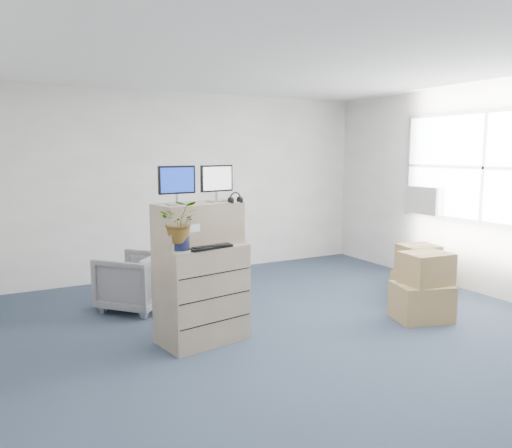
# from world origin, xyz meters

# --- Properties ---
(ground) EXTENTS (7.00, 7.00, 0.00)m
(ground) POSITION_xyz_m (0.00, 0.00, 0.00)
(ground) COLOR #283449
(ground) RESTS_ON ground
(wall_back) EXTENTS (6.00, 0.02, 2.80)m
(wall_back) POSITION_xyz_m (0.00, 3.51, 1.40)
(wall_back) COLOR beige
(wall_back) RESTS_ON ground
(window) EXTENTS (0.07, 2.72, 1.52)m
(window) POSITION_xyz_m (2.96, 0.50, 1.70)
(window) COLOR gray
(window) RESTS_ON wall_right
(ac_unit) EXTENTS (0.24, 0.60, 0.40)m
(ac_unit) POSITION_xyz_m (2.87, 1.40, 1.20)
(ac_unit) COLOR beige
(ac_unit) RESTS_ON wall_right
(filing_cabinet_lower) EXTENTS (0.92, 0.65, 0.99)m
(filing_cabinet_lower) POSITION_xyz_m (-0.97, 0.70, 0.49)
(filing_cabinet_lower) COLOR gray
(filing_cabinet_lower) RESTS_ON ground
(filing_cabinet_upper) EXTENTS (0.90, 0.56, 0.42)m
(filing_cabinet_upper) POSITION_xyz_m (-0.98, 0.74, 1.20)
(filing_cabinet_upper) COLOR gray
(filing_cabinet_upper) RESTS_ON filing_cabinet_lower
(monitor_left) EXTENTS (0.38, 0.16, 0.37)m
(monitor_left) POSITION_xyz_m (-1.22, 0.67, 1.62)
(monitor_left) COLOR #99999E
(monitor_left) RESTS_ON filing_cabinet_upper
(monitor_right) EXTENTS (0.37, 0.17, 0.37)m
(monitor_right) POSITION_xyz_m (-0.76, 0.76, 1.61)
(monitor_right) COLOR #99999E
(monitor_right) RESTS_ON filing_cabinet_upper
(headphones) EXTENTS (0.14, 0.04, 0.14)m
(headphones) POSITION_xyz_m (-0.63, 0.62, 1.44)
(headphones) COLOR black
(headphones) RESTS_ON filing_cabinet_upper
(keyboard) EXTENTS (0.48, 0.28, 0.02)m
(keyboard) POSITION_xyz_m (-0.96, 0.53, 1.00)
(keyboard) COLOR black
(keyboard) RESTS_ON filing_cabinet_lower
(mouse) EXTENTS (0.09, 0.06, 0.03)m
(mouse) POSITION_xyz_m (-0.65, 0.67, 1.00)
(mouse) COLOR silver
(mouse) RESTS_ON filing_cabinet_lower
(water_bottle) EXTENTS (0.08, 0.08, 0.26)m
(water_bottle) POSITION_xyz_m (-0.86, 0.75, 1.12)
(water_bottle) COLOR #919499
(water_bottle) RESTS_ON filing_cabinet_lower
(phone_dock) EXTENTS (0.07, 0.06, 0.13)m
(phone_dock) POSITION_xyz_m (-0.99, 0.76, 1.03)
(phone_dock) COLOR silver
(phone_dock) RESTS_ON filing_cabinet_lower
(external_drive) EXTENTS (0.19, 0.15, 0.05)m
(external_drive) POSITION_xyz_m (-0.65, 0.85, 1.01)
(external_drive) COLOR black
(external_drive) RESTS_ON filing_cabinet_lower
(tissue_box) EXTENTS (0.26, 0.15, 0.09)m
(tissue_box) POSITION_xyz_m (-0.66, 0.89, 1.08)
(tissue_box) COLOR #459AED
(tissue_box) RESTS_ON external_drive
(potted_plant) EXTENTS (0.47, 0.49, 0.40)m
(potted_plant) POSITION_xyz_m (-1.25, 0.51, 1.21)
(potted_plant) COLOR #95AE8C
(potted_plant) RESTS_ON filing_cabinet_lower
(office_chair) EXTENTS (1.00, 1.00, 0.75)m
(office_chair) POSITION_xyz_m (-1.30, 2.05, 0.38)
(office_chair) COLOR slate
(office_chair) RESTS_ON ground
(cardboard_boxes) EXTENTS (1.79, 1.57, 0.78)m
(cardboard_boxes) POSITION_xyz_m (1.96, 0.57, 0.32)
(cardboard_boxes) COLOR olive
(cardboard_boxes) RESTS_ON ground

